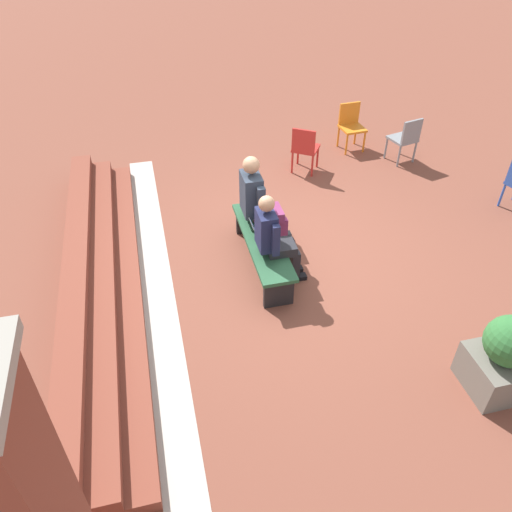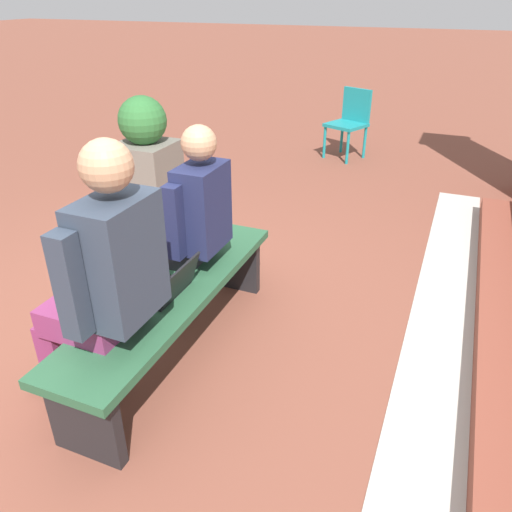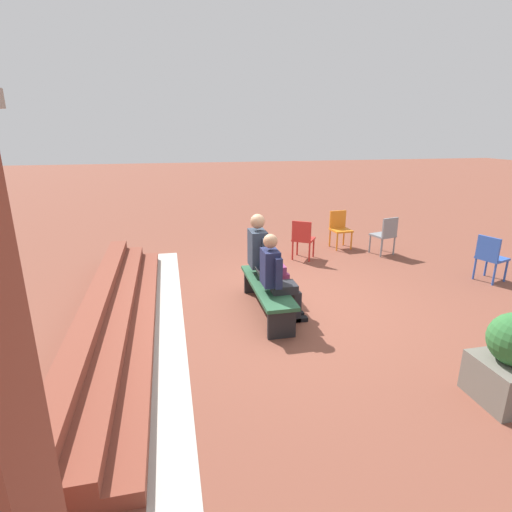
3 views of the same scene
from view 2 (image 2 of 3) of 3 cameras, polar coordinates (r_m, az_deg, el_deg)
The scene contains 8 objects.
ground_plane at distance 3.13m, azimuth -14.93°, elevation -10.65°, with size 60.00×60.00×0.00m, color brown.
concrete_strip at distance 2.77m, azimuth 18.95°, elevation -17.38°, with size 6.75×0.40×0.01m, color #B7B2A8.
bench at distance 2.87m, azimuth -9.34°, elevation -5.21°, with size 1.80×0.44×0.45m.
person_student at distance 2.97m, azimuth -7.76°, elevation 3.65°, with size 0.51×0.64×1.29m.
person_adult at distance 2.40m, azimuth -17.06°, elevation -2.49°, with size 0.58×0.73×1.40m.
laptop at distance 2.73m, azimuth -10.10°, elevation -3.45°, with size 0.32×0.29×0.21m.
plastic_chair_mid_courtyard at distance 6.59m, azimuth 10.72°, elevation 15.12°, with size 0.55×0.55×0.84m.
planter at distance 5.71m, azimuth -12.59°, elevation 12.49°, with size 0.60×0.60×0.94m.
Camera 2 is at (1.87, 1.63, 1.91)m, focal length 35.00 mm.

